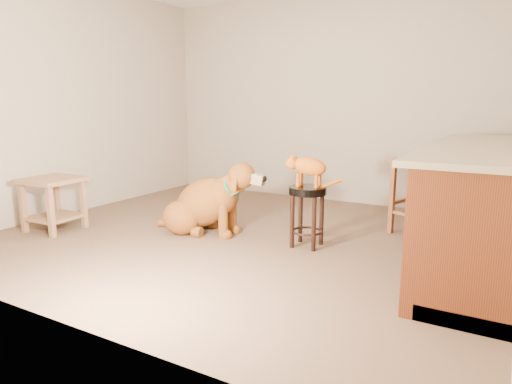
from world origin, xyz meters
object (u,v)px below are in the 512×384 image
Objects in this scene: padded_stool at (307,204)px; tabby_kitten at (307,167)px; golden_retriever at (206,204)px; wood_stool at (416,195)px; side_table at (53,196)px.

padded_stool is 0.33m from tabby_kitten.
golden_retriever is 2.41× the size of tabby_kitten.
golden_retriever reaches higher than padded_stool.
side_table is at bearing -151.89° from wood_stool.
golden_retriever is 1.11m from tabby_kitten.
tabby_kitten is (1.02, 0.09, 0.42)m from golden_retriever.
wood_stool is 1.22m from tabby_kitten.
golden_retriever is (1.36, 0.69, -0.06)m from side_table.
padded_stool is 1.16m from wood_stool.
side_table is (-2.39, -0.78, -0.03)m from padded_stool.
golden_retriever reaches higher than side_table.
wood_stool is at bearing 21.69° from golden_retriever.
side_table is 1.52m from golden_retriever.
padded_stool is at bearing -5.72° from tabby_kitten.
padded_stool is 2.51m from side_table.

